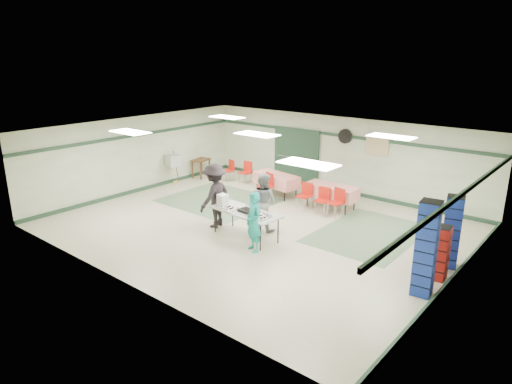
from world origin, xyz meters
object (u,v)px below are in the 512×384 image
Objects in this scene: dining_table_b at (276,179)px; printer_table at (201,162)px; chair_c at (337,200)px; chair_d at (267,183)px; volunteer_dark at (215,196)px; chair_b at (305,193)px; office_printer at (173,160)px; chair_loose_b at (230,168)px; volunteer_grey at (263,202)px; crate_stack_blue_a at (452,232)px; volunteer_teal at (254,222)px; chair_a at (323,198)px; serving_table at (245,213)px; dining_table_a at (331,191)px; crate_stack_blue_b at (426,249)px; crate_stack_red at (439,253)px; chair_loose_a at (246,170)px; broom at (176,167)px.

printer_table is at bearing -170.74° from dining_table_b.
chair_c is 2.72m from chair_d.
volunteer_dark is 3.76m from chair_c.
chair_d is 1.07× the size of printer_table.
chair_c is at bearing 1.01° from chair_b.
office_printer is (-4.25, 2.09, 0.02)m from volunteer_dark.
chair_b is at bearing 6.66° from chair_loose_b.
office_printer is (-6.55, -0.86, 0.41)m from chair_c.
volunteer_grey is 0.96× the size of crate_stack_blue_a.
office_printer is (-6.21, 2.70, 0.18)m from volunteer_teal.
chair_b is 0.96× the size of chair_c.
chair_d is 1.77× the size of office_printer.
office_printer reaches higher than chair_a.
serving_table is 3.23m from chair_c.
dining_table_a is at bearing -103.96° from volunteer_grey.
serving_table is 0.89m from volunteer_teal.
office_printer is at bearing -109.03° from chair_loose_b.
dining_table_b is (-1.70, 3.61, -0.15)m from serving_table.
chair_c is at bearing 76.01° from serving_table.
chair_b is 1.65× the size of office_printer.
chair_d is at bearing -20.15° from printer_table.
crate_stack_blue_b is 2.38× the size of printer_table.
chair_a is 4.74m from crate_stack_red.
chair_c is at bearing -9.18° from chair_a.
chair_d reaches higher than chair_loose_b.
chair_b is at bearing -17.78° from printer_table.
dining_table_a is at bearing -8.74° from chair_loose_a.
chair_loose_a is 9.26m from crate_stack_blue_b.
broom is (-1.38, -1.51, 0.14)m from chair_loose_b.
printer_table is (-5.39, 0.56, 0.10)m from chair_b.
chair_c is 0.43× the size of crate_stack_blue_b.
crate_stack_red reaches higher than printer_table.
serving_table is at bearing -168.90° from crate_stack_red.
broom is at bearing 172.12° from crate_stack_red.
chair_a is at bearing 162.84° from crate_stack_blue_a.
chair_c is 0.71× the size of crate_stack_red.
crate_stack_blue_a is (9.00, -2.16, 0.35)m from chair_loose_b.
volunteer_grey is 1.94× the size of printer_table.
crate_stack_blue_b is (4.81, 0.04, 0.30)m from serving_table.
dining_table_a is at bearing 115.67° from volunteer_teal.
volunteer_dark is at bearing -116.05° from dining_table_a.
serving_table is 5.39m from chair_loose_a.
chair_c is 6.62m from office_printer.
chair_d reaches higher than chair_c.
chair_b reaches higher than chair_a.
crate_stack_blue_a is at bearing -17.75° from chair_loose_a.
chair_d reaches higher than printer_table.
chair_loose_b is (-5.25, 0.84, -0.03)m from chair_c.
volunteer_grey is at bearing -50.12° from dining_table_b.
chair_c is at bearing 107.13° from volunteer_teal.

